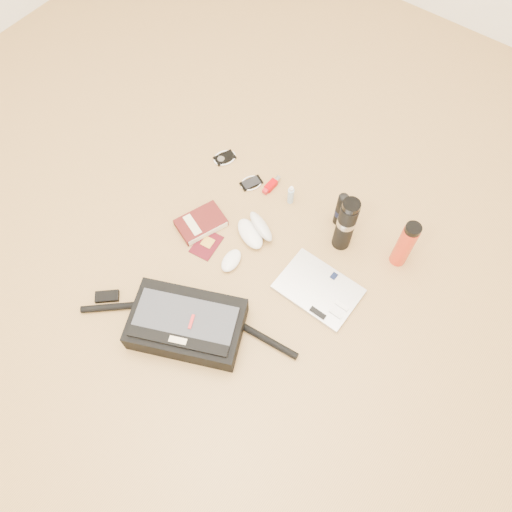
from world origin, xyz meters
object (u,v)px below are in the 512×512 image
object	(u,v)px
messenger_bag	(186,324)
laptop	(319,289)
book	(201,223)
thermos_red	(405,244)
thermos_black	(346,224)

from	to	relation	value
messenger_bag	laptop	distance (m)	0.54
book	thermos_red	distance (m)	0.85
laptop	thermos_red	xyz separation A→B (m)	(0.19, 0.32, 0.12)
laptop	thermos_black	distance (m)	0.28
messenger_bag	book	size ratio (longest dim) A/B	3.43
laptop	book	world-z (taller)	book
messenger_bag	book	xyz separation A→B (m)	(-0.26, 0.40, -0.04)
messenger_bag	laptop	xyz separation A→B (m)	(0.32, 0.44, -0.04)
laptop	book	xyz separation A→B (m)	(-0.58, -0.04, 0.01)
laptop	thermos_black	xyz separation A→B (m)	(-0.05, 0.24, 0.14)
laptop	thermos_red	size ratio (longest dim) A/B	1.25
thermos_red	messenger_bag	bearing A→B (deg)	-123.51
messenger_bag	book	world-z (taller)	messenger_bag
laptop	thermos_red	world-z (taller)	thermos_red
laptop	book	distance (m)	0.58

